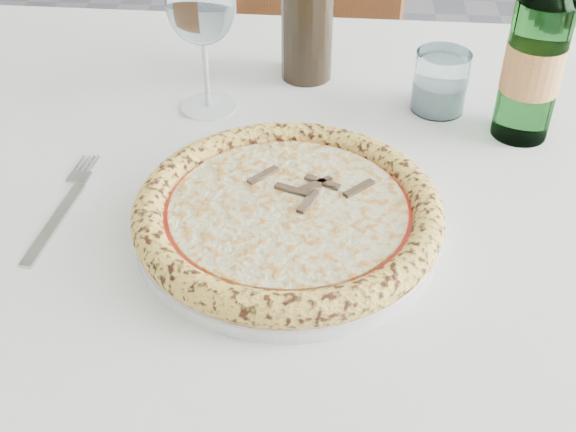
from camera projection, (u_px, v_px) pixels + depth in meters
name	position (u px, v px, depth m)	size (l,w,h in m)	color
dining_table	(294.00, 230.00, 0.88)	(1.59, 0.95, 0.76)	brown
chair_far	(293.00, 56.00, 1.58)	(0.52, 0.52, 0.93)	brown
plate	(288.00, 224.00, 0.75)	(0.32, 0.32, 0.02)	white
pizza	(288.00, 211.00, 0.74)	(0.32, 0.32, 0.03)	#D7B37A
fork	(63.00, 208.00, 0.78)	(0.03, 0.20, 0.00)	#A8A8A8
wine_glass	(201.00, 8.00, 0.87)	(0.09, 0.09, 0.19)	silver
tumbler	(440.00, 85.00, 0.94)	(0.07, 0.07, 0.08)	white
beer_bottle	(536.00, 54.00, 0.84)	(0.07, 0.07, 0.27)	#4C874F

